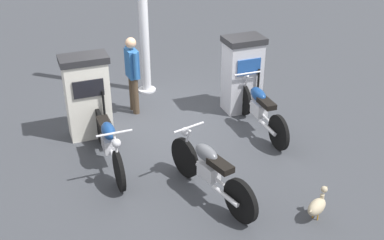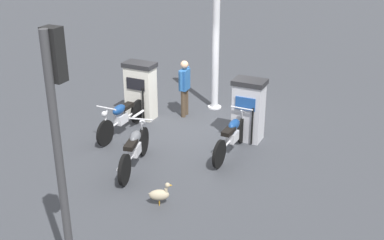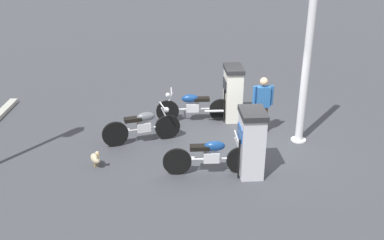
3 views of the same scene
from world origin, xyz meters
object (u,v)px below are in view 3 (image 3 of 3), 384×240
at_px(fuel_pump_near, 233,93).
at_px(wandering_duck, 96,158).
at_px(canopy_support_pole, 307,63).
at_px(motorcycle_near_pump, 193,106).
at_px(motorcycle_far_pump, 210,155).
at_px(fuel_pump_far, 251,142).
at_px(attendant_person, 263,102).
at_px(motorcycle_extra, 143,126).

height_order(fuel_pump_near, wandering_duck, fuel_pump_near).
distance_m(fuel_pump_near, canopy_support_pole, 2.58).
height_order(motorcycle_near_pump, motorcycle_far_pump, same).
bearing_deg(fuel_pump_far, canopy_support_pole, -134.48).
height_order(fuel_pump_far, wandering_duck, fuel_pump_far).
xyz_separation_m(fuel_pump_near, motorcycle_near_pump, (1.16, 0.13, -0.34)).
height_order(attendant_person, wandering_duck, attendant_person).
height_order(motorcycle_far_pump, canopy_support_pole, canopy_support_pole).
xyz_separation_m(attendant_person, wandering_duck, (4.27, 1.65, -0.68)).
distance_m(motorcycle_extra, wandering_duck, 1.65).
bearing_deg(motorcycle_near_pump, motorcycle_far_pump, 94.73).
distance_m(fuel_pump_near, attendant_person, 1.22).
distance_m(motorcycle_extra, canopy_support_pole, 4.47).
bearing_deg(motorcycle_extra, wandering_duck, 49.78).
height_order(motorcycle_far_pump, motorcycle_extra, motorcycle_extra).
bearing_deg(fuel_pump_near, canopy_support_pole, 136.13).
bearing_deg(fuel_pump_far, motorcycle_far_pump, -3.36).
distance_m(fuel_pump_near, motorcycle_near_pump, 1.21).
bearing_deg(fuel_pump_near, wandering_duck, 36.49).
bearing_deg(motorcycle_extra, fuel_pump_near, -150.94).
xyz_separation_m(wandering_duck, canopy_support_pole, (-5.19, -1.14, 1.93)).
bearing_deg(canopy_support_pole, attendant_person, -29.01).
relative_size(fuel_pump_far, motorcycle_near_pump, 0.72).
distance_m(fuel_pump_near, motorcycle_far_pump, 3.24).
relative_size(motorcycle_near_pump, motorcycle_extra, 1.09).
bearing_deg(motorcycle_far_pump, attendant_person, -127.24).
height_order(attendant_person, canopy_support_pole, canopy_support_pole).
relative_size(motorcycle_extra, attendant_person, 1.26).
bearing_deg(motorcycle_far_pump, motorcycle_near_pump, -85.27).
bearing_deg(canopy_support_pole, motorcycle_extra, -1.57).
bearing_deg(fuel_pump_far, fuel_pump_near, -90.00).
bearing_deg(motorcycle_far_pump, fuel_pump_near, -106.45).
xyz_separation_m(motorcycle_extra, attendant_person, (-3.21, -0.40, 0.45)).
relative_size(fuel_pump_far, motorcycle_far_pump, 0.75).
height_order(fuel_pump_near, motorcycle_far_pump, fuel_pump_near).
bearing_deg(wandering_duck, attendant_person, -158.88).
height_order(fuel_pump_near, motorcycle_near_pump, fuel_pump_near).
bearing_deg(motorcycle_near_pump, wandering_duck, 45.99).
xyz_separation_m(fuel_pump_far, attendant_person, (-0.67, -2.13, 0.11)).
relative_size(fuel_pump_near, motorcycle_near_pump, 0.72).
bearing_deg(fuel_pump_far, motorcycle_extra, -34.23).
height_order(fuel_pump_far, motorcycle_extra, fuel_pump_far).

